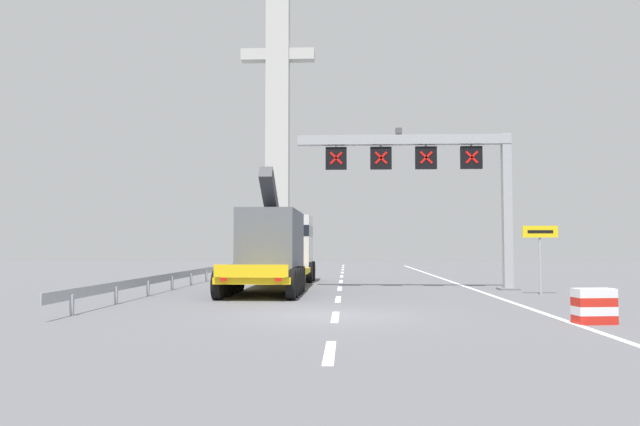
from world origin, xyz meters
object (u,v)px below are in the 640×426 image
(heavy_haul_truck_yellow, at_px, (279,246))
(crash_barrier_striped, at_px, (594,306))
(overhead_lane_gantry, at_px, (433,166))
(bridge_pylon_distant, at_px, (278,92))
(exit_sign_yellow, at_px, (540,243))

(heavy_haul_truck_yellow, xyz_separation_m, crash_barrier_striped, (9.60, -13.75, -1.54))
(overhead_lane_gantry, distance_m, bridge_pylon_distant, 49.32)
(heavy_haul_truck_yellow, bearing_deg, crash_barrier_striped, -55.07)
(bridge_pylon_distant, bearing_deg, heavy_haul_truck_yellow, -83.36)
(crash_barrier_striped, xyz_separation_m, bridge_pylon_distant, (-14.68, 57.31, 20.43))
(bridge_pylon_distant, bearing_deg, overhead_lane_gantry, -74.70)
(overhead_lane_gantry, distance_m, crash_barrier_striped, 13.34)
(heavy_haul_truck_yellow, height_order, exit_sign_yellow, heavy_haul_truck_yellow)
(crash_barrier_striped, relative_size, bridge_pylon_distant, 0.03)
(heavy_haul_truck_yellow, distance_m, crash_barrier_striped, 16.84)
(overhead_lane_gantry, xyz_separation_m, exit_sign_yellow, (3.85, -2.94, -3.55))
(exit_sign_yellow, distance_m, crash_barrier_striped, 9.40)
(overhead_lane_gantry, bearing_deg, heavy_haul_truck_yellow, 167.06)
(exit_sign_yellow, xyz_separation_m, crash_barrier_striped, (-1.55, -9.12, -1.64))
(exit_sign_yellow, bearing_deg, crash_barrier_striped, -99.65)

